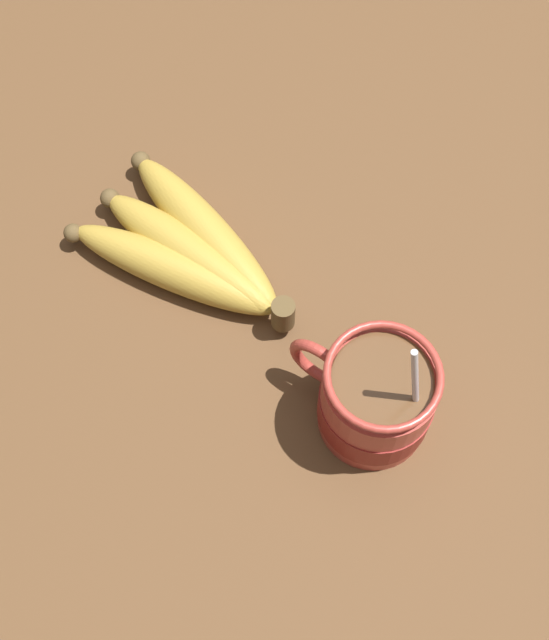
{
  "coord_description": "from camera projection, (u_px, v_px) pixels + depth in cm",
  "views": [
    {
      "loc": [
        -10.35,
        26.04,
        71.62
      ],
      "look_at": [
        6.87,
        0.13,
        7.12
      ],
      "focal_mm": 50.0,
      "sensor_mm": 36.0,
      "label": 1
    }
  ],
  "objects": [
    {
      "name": "banana_bunch",
      "position": [
        189.0,
        252.0,
        0.77
      ],
      "size": [
        21.75,
        13.05,
        4.31
      ],
      "color": "brown",
      "rests_on": "table"
    },
    {
      "name": "table",
      "position": [
        343.0,
        388.0,
        0.75
      ],
      "size": [
        114.36,
        114.36,
        2.97
      ],
      "color": "brown",
      "rests_on": "ground"
    },
    {
      "name": "coffee_mug",
      "position": [
        375.0,
        399.0,
        0.69
      ],
      "size": [
        12.44,
        8.99,
        15.39
      ],
      "color": "#B23D33",
      "rests_on": "table"
    }
  ]
}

